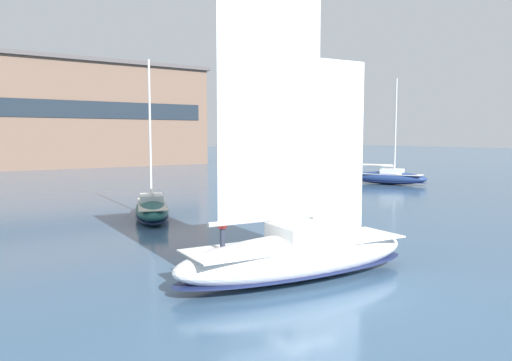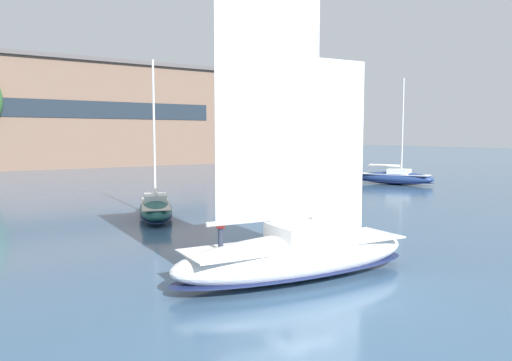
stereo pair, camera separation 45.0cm
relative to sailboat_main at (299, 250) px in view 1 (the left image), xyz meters
The scene contains 6 objects.
ground_plane 1.18m from the sailboat_main, behind, with size 400.00×400.00×0.00m, color #385675.
waterfront_building 84.10m from the sailboat_main, 78.26° to the left, with size 42.60×18.92×19.39m.
sailboat_main is the anchor object (origin of this frame).
sailboat_moored_near_marina 41.61m from the sailboat_main, 34.76° to the left, with size 6.24×9.27×12.47m.
sailboat_moored_mid_channel 17.16m from the sailboat_main, 86.56° to the left, with size 5.10×8.37×11.14m.
channel_buoy 21.24m from the sailboat_main, 52.45° to the left, with size 1.12×1.12×2.03m.
Camera 1 is at (-13.11, -15.42, 5.92)m, focal length 35.00 mm.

